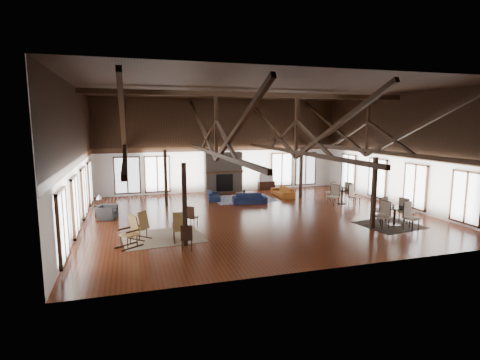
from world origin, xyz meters
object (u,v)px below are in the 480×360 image
object	(u,v)px
armchair	(107,212)
cafe_table_far	(342,194)
coffee_table	(246,193)
sofa_navy_left	(214,196)
tv_console	(266,185)
sofa_orange	(283,192)
cafe_table_near	(395,213)
sofa_navy_front	(250,199)

from	to	relation	value
armchair	cafe_table_far	bearing A→B (deg)	-75.25
coffee_table	cafe_table_far	distance (m)	5.50
sofa_navy_left	tv_console	xyz separation A→B (m)	(4.21, 2.41, 0.03)
sofa_orange	cafe_table_near	size ratio (longest dim) A/B	0.87
tv_console	sofa_orange	bearing A→B (deg)	-87.80
sofa_navy_front	sofa_navy_left	distance (m)	2.35
cafe_table_far	tv_console	bearing A→B (deg)	114.48
sofa_navy_left	coffee_table	xyz separation A→B (m)	(1.84, -0.42, 0.11)
cafe_table_far	cafe_table_near	bearing A→B (deg)	-93.69
sofa_navy_front	coffee_table	world-z (taller)	sofa_navy_front
sofa_navy_left	cafe_table_far	bearing A→B (deg)	-106.06
sofa_orange	cafe_table_near	world-z (taller)	cafe_table_near
sofa_navy_left	cafe_table_near	world-z (taller)	cafe_table_near
sofa_navy_left	cafe_table_far	world-z (taller)	cafe_table_far
armchair	coffee_table	bearing A→B (deg)	-56.60
sofa_orange	cafe_table_near	distance (m)	7.83
sofa_navy_left	sofa_orange	xyz separation A→B (m)	(4.31, -0.19, 0.04)
sofa_orange	tv_console	world-z (taller)	sofa_orange
armchair	cafe_table_far	world-z (taller)	cafe_table_far
sofa_orange	tv_console	bearing A→B (deg)	-179.02
coffee_table	cafe_table_far	xyz separation A→B (m)	(4.84, -2.61, 0.19)
tv_console	cafe_table_far	bearing A→B (deg)	-65.52
cafe_table_near	sofa_orange	bearing A→B (deg)	105.34
sofa_orange	armchair	xyz separation A→B (m)	(-10.09, -2.73, 0.03)
coffee_table	tv_console	xyz separation A→B (m)	(2.37, 2.83, -0.08)
sofa_orange	tv_console	size ratio (longest dim) A/B	1.76
cafe_table_near	tv_console	distance (m)	10.38
coffee_table	armchair	size ratio (longest dim) A/B	1.23
coffee_table	armchair	xyz separation A→B (m)	(-7.62, -2.50, -0.05)
armchair	cafe_table_near	distance (m)	13.08
sofa_navy_front	tv_console	size ratio (longest dim) A/B	1.70
sofa_navy_front	sofa_navy_left	xyz separation A→B (m)	(-1.70, 1.61, -0.03)
cafe_table_near	tv_console	bearing A→B (deg)	102.07
coffee_table	armchair	world-z (taller)	armchair
sofa_navy_left	armchair	distance (m)	6.48
sofa_orange	armchair	world-z (taller)	armchair
sofa_orange	armchair	bearing A→B (deg)	-76.11
cafe_table_far	sofa_orange	bearing A→B (deg)	129.95
sofa_orange	sofa_navy_front	bearing A→B (deg)	-62.52
sofa_orange	armchair	size ratio (longest dim) A/B	2.04
tv_console	sofa_navy_left	bearing A→B (deg)	-150.18
sofa_navy_left	sofa_orange	bearing A→B (deg)	-84.23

